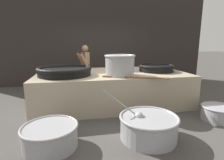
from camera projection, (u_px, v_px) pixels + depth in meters
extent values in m
plane|color=#474442|center=(112.00, 102.00, 4.75)|extent=(60.00, 60.00, 0.00)
cube|color=#2D2826|center=(99.00, 33.00, 6.82)|extent=(8.72, 0.24, 3.95)
cube|color=tan|center=(112.00, 88.00, 4.67)|extent=(3.79, 1.99, 0.83)
cylinder|color=black|center=(65.00, 72.00, 4.14)|extent=(1.22, 1.22, 0.15)
torus|color=black|center=(65.00, 69.00, 4.12)|extent=(1.27, 1.27, 0.10)
cylinder|color=black|center=(156.00, 69.00, 4.74)|extent=(0.90, 0.90, 0.15)
torus|color=black|center=(156.00, 66.00, 4.73)|extent=(0.93, 0.93, 0.07)
cylinder|color=#9E9EA3|center=(120.00, 66.00, 4.08)|extent=(0.68, 0.68, 0.46)
torus|color=#9E9EA3|center=(120.00, 56.00, 4.04)|extent=(0.72, 0.72, 0.05)
cylinder|color=brown|center=(135.00, 77.00, 3.78)|extent=(1.35, 0.56, 0.04)
cube|color=brown|center=(166.00, 79.00, 3.67)|extent=(0.15, 0.14, 0.02)
cylinder|color=#8C6647|center=(87.00, 80.00, 5.80)|extent=(0.11, 0.11, 0.75)
cylinder|color=#8C6647|center=(85.00, 79.00, 5.95)|extent=(0.11, 0.11, 0.75)
cube|color=olive|center=(86.00, 75.00, 5.85)|extent=(0.23, 0.26, 0.49)
cube|color=#8C6647|center=(85.00, 61.00, 5.74)|extent=(0.25, 0.48, 0.55)
cylinder|color=#8C6647|center=(85.00, 61.00, 5.50)|extent=(0.32, 0.16, 0.51)
cylinder|color=#8C6647|center=(81.00, 60.00, 5.91)|extent=(0.32, 0.16, 0.51)
sphere|color=#8C6647|center=(85.00, 48.00, 5.67)|extent=(0.21, 0.21, 0.21)
cylinder|color=#9E9EA3|center=(148.00, 128.00, 2.91)|extent=(0.93, 0.93, 0.37)
torus|color=#9E9EA3|center=(149.00, 117.00, 2.87)|extent=(0.98, 0.98, 0.05)
cylinder|color=#6B9347|center=(149.00, 123.00, 2.89)|extent=(0.82, 0.82, 0.09)
sphere|color=#9E9EA3|center=(139.00, 117.00, 2.91)|extent=(0.17, 0.17, 0.17)
cylinder|color=#9E9EA3|center=(121.00, 103.00, 2.93)|extent=(0.58, 0.27, 0.45)
cylinder|color=#9E9EA3|center=(218.00, 113.00, 3.62)|extent=(0.65, 0.65, 0.28)
torus|color=#9E9EA3|center=(219.00, 107.00, 3.60)|extent=(0.69, 0.69, 0.03)
cylinder|color=orange|center=(219.00, 110.00, 3.61)|extent=(0.57, 0.57, 0.07)
cylinder|color=orange|center=(210.00, 108.00, 3.60)|extent=(0.05, 0.06, 0.04)
cylinder|color=orange|center=(224.00, 110.00, 3.48)|extent=(0.05, 0.05, 0.04)
cylinder|color=orange|center=(224.00, 107.00, 3.67)|extent=(0.06, 0.05, 0.04)
cylinder|color=orange|center=(219.00, 108.00, 3.60)|extent=(0.07, 0.05, 0.04)
cylinder|color=orange|center=(215.00, 111.00, 3.47)|extent=(0.06, 0.03, 0.03)
cylinder|color=orange|center=(215.00, 107.00, 3.67)|extent=(0.05, 0.04, 0.03)
cylinder|color=orange|center=(215.00, 109.00, 3.55)|extent=(0.06, 0.06, 0.04)
cylinder|color=orange|center=(208.00, 106.00, 3.74)|extent=(0.04, 0.04, 0.02)
cylinder|color=orange|center=(214.00, 108.00, 3.60)|extent=(0.05, 0.05, 0.04)
cylinder|color=orange|center=(219.00, 107.00, 3.66)|extent=(0.04, 0.06, 0.03)
cylinder|color=orange|center=(220.00, 109.00, 3.56)|extent=(0.04, 0.04, 0.04)
cylinder|color=#9E9EA3|center=(50.00, 137.00, 2.65)|extent=(0.81, 0.81, 0.34)
torus|color=#9E9EA3|center=(50.00, 127.00, 2.62)|extent=(0.85, 0.85, 0.04)
cylinder|color=tan|center=(50.00, 132.00, 2.64)|extent=(0.71, 0.71, 0.08)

